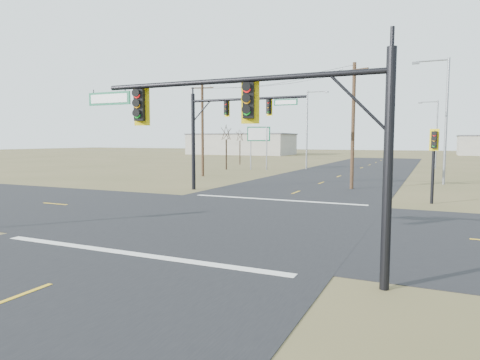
{
  "coord_description": "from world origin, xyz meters",
  "views": [
    {
      "loc": [
        9.6,
        -19.32,
        4.02
      ],
      "look_at": [
        0.31,
        1.0,
        1.92
      ],
      "focal_mm": 32.0,
      "sensor_mm": 36.0,
      "label": 1
    }
  ],
  "objects_px": {
    "mast_arm_far": "(225,121)",
    "bare_tree_a": "(226,132)",
    "utility_pole_near": "(353,124)",
    "bare_tree_b": "(240,135)",
    "pedestal_signal_ne": "(434,150)",
    "utility_pole_far": "(202,128)",
    "streetlight_c": "(309,125)",
    "mast_arm_near": "(250,118)",
    "highway_sign": "(259,139)",
    "streetlight_a": "(443,114)",
    "streetlight_b": "(435,130)"
  },
  "relations": [
    {
      "from": "utility_pole_near",
      "to": "highway_sign",
      "type": "distance_m",
      "value": 23.82
    },
    {
      "from": "utility_pole_near",
      "to": "bare_tree_a",
      "type": "bearing_deg",
      "value": 139.95
    },
    {
      "from": "mast_arm_far",
      "to": "streetlight_c",
      "type": "height_order",
      "value": "streetlight_c"
    },
    {
      "from": "bare_tree_a",
      "to": "utility_pole_near",
      "type": "bearing_deg",
      "value": -40.05
    },
    {
      "from": "mast_arm_far",
      "to": "bare_tree_a",
      "type": "bearing_deg",
      "value": 138.3
    },
    {
      "from": "utility_pole_far",
      "to": "bare_tree_b",
      "type": "height_order",
      "value": "utility_pole_far"
    },
    {
      "from": "mast_arm_near",
      "to": "streetlight_b",
      "type": "relative_size",
      "value": 1.08
    },
    {
      "from": "pedestal_signal_ne",
      "to": "streetlight_b",
      "type": "bearing_deg",
      "value": 97.42
    },
    {
      "from": "streetlight_c",
      "to": "bare_tree_b",
      "type": "distance_m",
      "value": 14.78
    },
    {
      "from": "streetlight_a",
      "to": "bare_tree_b",
      "type": "height_order",
      "value": "streetlight_a"
    },
    {
      "from": "pedestal_signal_ne",
      "to": "streetlight_b",
      "type": "height_order",
      "value": "streetlight_b"
    },
    {
      "from": "streetlight_a",
      "to": "mast_arm_far",
      "type": "bearing_deg",
      "value": -146.5
    },
    {
      "from": "mast_arm_far",
      "to": "highway_sign",
      "type": "bearing_deg",
      "value": 128.05
    },
    {
      "from": "mast_arm_far",
      "to": "streetlight_b",
      "type": "distance_m",
      "value": 39.05
    },
    {
      "from": "bare_tree_b",
      "to": "streetlight_a",
      "type": "bearing_deg",
      "value": -35.21
    },
    {
      "from": "mast_arm_near",
      "to": "utility_pole_near",
      "type": "xyz_separation_m",
      "value": [
        -1.09,
        23.7,
        0.59
      ]
    },
    {
      "from": "streetlight_a",
      "to": "streetlight_c",
      "type": "relative_size",
      "value": 1.06
    },
    {
      "from": "mast_arm_near",
      "to": "pedestal_signal_ne",
      "type": "bearing_deg",
      "value": 58.98
    },
    {
      "from": "mast_arm_far",
      "to": "pedestal_signal_ne",
      "type": "xyz_separation_m",
      "value": [
        14.9,
        -0.64,
        -2.12
      ]
    },
    {
      "from": "mast_arm_near",
      "to": "streetlight_c",
      "type": "bearing_deg",
      "value": 88.24
    },
    {
      "from": "utility_pole_near",
      "to": "streetlight_a",
      "type": "bearing_deg",
      "value": 46.86
    },
    {
      "from": "utility_pole_far",
      "to": "pedestal_signal_ne",
      "type": "bearing_deg",
      "value": -27.42
    },
    {
      "from": "utility_pole_near",
      "to": "streetlight_c",
      "type": "relative_size",
      "value": 0.96
    },
    {
      "from": "utility_pole_near",
      "to": "streetlight_c",
      "type": "distance_m",
      "value": 23.62
    },
    {
      "from": "mast_arm_near",
      "to": "bare_tree_a",
      "type": "height_order",
      "value": "bare_tree_a"
    },
    {
      "from": "streetlight_c",
      "to": "bare_tree_b",
      "type": "height_order",
      "value": "streetlight_c"
    },
    {
      "from": "streetlight_b",
      "to": "bare_tree_b",
      "type": "bearing_deg",
      "value": -174.45
    },
    {
      "from": "mast_arm_far",
      "to": "streetlight_c",
      "type": "distance_m",
      "value": 27.16
    },
    {
      "from": "bare_tree_a",
      "to": "bare_tree_b",
      "type": "xyz_separation_m",
      "value": [
        -3.19,
        11.45,
        -0.28
      ]
    },
    {
      "from": "highway_sign",
      "to": "bare_tree_a",
      "type": "height_order",
      "value": "bare_tree_a"
    },
    {
      "from": "pedestal_signal_ne",
      "to": "utility_pole_far",
      "type": "distance_m",
      "value": 26.42
    },
    {
      "from": "utility_pole_far",
      "to": "streetlight_b",
      "type": "relative_size",
      "value": 1.08
    },
    {
      "from": "pedestal_signal_ne",
      "to": "streetlight_a",
      "type": "xyz_separation_m",
      "value": [
        0.62,
        13.37,
        2.93
      ]
    },
    {
      "from": "utility_pole_near",
      "to": "streetlight_c",
      "type": "xyz_separation_m",
      "value": [
        -9.66,
        21.54,
        0.71
      ]
    },
    {
      "from": "streetlight_a",
      "to": "pedestal_signal_ne",
      "type": "bearing_deg",
      "value": -98.51
    },
    {
      "from": "mast_arm_near",
      "to": "bare_tree_a",
      "type": "distance_m",
      "value": 45.33
    },
    {
      "from": "streetlight_c",
      "to": "streetlight_a",
      "type": "bearing_deg",
      "value": -17.16
    },
    {
      "from": "streetlight_b",
      "to": "highway_sign",
      "type": "bearing_deg",
      "value": -149.28
    },
    {
      "from": "mast_arm_near",
      "to": "streetlight_a",
      "type": "relative_size",
      "value": 0.92
    },
    {
      "from": "utility_pole_far",
      "to": "mast_arm_near",
      "type": "bearing_deg",
      "value": -58.1
    },
    {
      "from": "utility_pole_near",
      "to": "streetlight_a",
      "type": "height_order",
      "value": "streetlight_a"
    },
    {
      "from": "mast_arm_near",
      "to": "mast_arm_far",
      "type": "distance_m",
      "value": 20.67
    },
    {
      "from": "bare_tree_b",
      "to": "highway_sign",
      "type": "bearing_deg",
      "value": -53.68
    },
    {
      "from": "pedestal_signal_ne",
      "to": "streetlight_c",
      "type": "bearing_deg",
      "value": 126.85
    },
    {
      "from": "bare_tree_b",
      "to": "streetlight_c",
      "type": "bearing_deg",
      "value": -26.04
    },
    {
      "from": "utility_pole_far",
      "to": "streetlight_c",
      "type": "distance_m",
      "value": 17.44
    },
    {
      "from": "streetlight_a",
      "to": "utility_pole_far",
      "type": "bearing_deg",
      "value": 177.09
    },
    {
      "from": "utility_pole_near",
      "to": "streetlight_c",
      "type": "height_order",
      "value": "streetlight_c"
    },
    {
      "from": "bare_tree_b",
      "to": "mast_arm_far",
      "type": "bearing_deg",
      "value": -67.29
    },
    {
      "from": "mast_arm_far",
      "to": "pedestal_signal_ne",
      "type": "distance_m",
      "value": 15.06
    }
  ]
}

